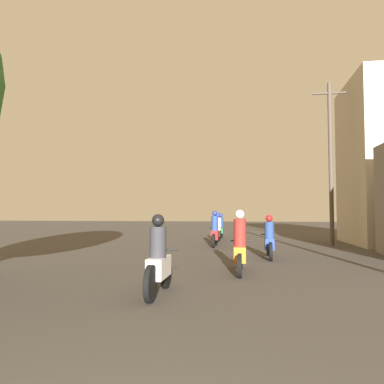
{
  "coord_description": "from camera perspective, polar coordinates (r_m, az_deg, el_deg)",
  "views": [
    {
      "loc": [
        0.56,
        -0.97,
        1.6
      ],
      "look_at": [
        -2.08,
        16.83,
        2.55
      ],
      "focal_mm": 35.0,
      "sensor_mm": 36.0,
      "label": 1
    }
  ],
  "objects": [
    {
      "name": "motorcycle_white",
      "position": [
        7.36,
        -5.1,
        -10.65
      ],
      "size": [
        0.6,
        1.94,
        1.55
      ],
      "rotation": [
        0.0,
        0.0,
        -0.1
      ],
      "color": "black",
      "rests_on": "ground_plane"
    },
    {
      "name": "motorcycle_green",
      "position": [
        22.57,
        4.41,
        -5.54
      ],
      "size": [
        0.6,
        2.09,
        1.5
      ],
      "rotation": [
        0.0,
        0.0,
        0.17
      ],
      "color": "black",
      "rests_on": "ground_plane"
    },
    {
      "name": "motorcycle_orange",
      "position": [
        9.96,
        7.34,
        -8.41
      ],
      "size": [
        0.6,
        2.06,
        1.65
      ],
      "rotation": [
        0.0,
        0.0,
        -0.04
      ],
      "color": "black",
      "rests_on": "ground_plane"
    },
    {
      "name": "motorcycle_red",
      "position": [
        17.32,
        3.51,
        -6.13
      ],
      "size": [
        0.6,
        2.02,
        1.64
      ],
      "rotation": [
        0.0,
        0.0,
        0.08
      ],
      "color": "black",
      "rests_on": "ground_plane"
    },
    {
      "name": "motorcycle_black",
      "position": [
        19.8,
        3.96,
        -5.87
      ],
      "size": [
        0.6,
        1.89,
        1.52
      ],
      "rotation": [
        0.0,
        0.0,
        -0.1
      ],
      "color": "black",
      "rests_on": "ground_plane"
    },
    {
      "name": "motorcycle_blue",
      "position": [
        13.2,
        11.7,
        -7.27
      ],
      "size": [
        0.6,
        2.06,
        1.49
      ],
      "rotation": [
        0.0,
        0.0,
        0.05
      ],
      "color": "black",
      "rests_on": "ground_plane"
    },
    {
      "name": "utility_pole_far",
      "position": [
        19.02,
        20.39,
        4.6
      ],
      "size": [
        1.6,
        0.2,
        7.78
      ],
      "color": "#4C4238",
      "rests_on": "ground_plane"
    }
  ]
}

